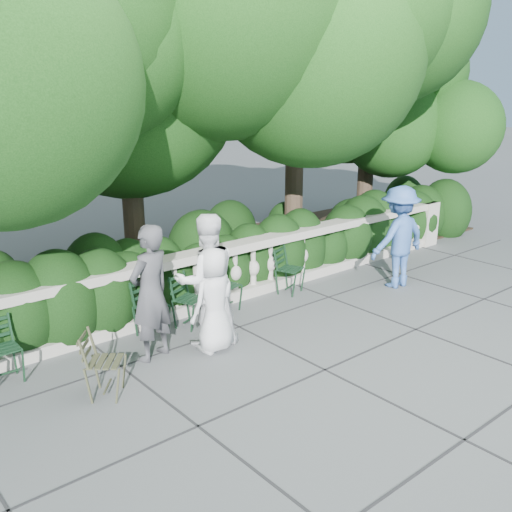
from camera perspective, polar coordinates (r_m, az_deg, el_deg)
ground at (r=8.58m, az=4.34°, el=-7.89°), size 90.00×90.00×0.00m
balustrade at (r=9.67m, az=-3.05°, el=-1.87°), size 12.00×0.44×1.00m
shrub_hedge at (r=10.76m, az=-6.86°, el=-2.76°), size 15.00×2.60×1.70m
tree_canopy at (r=10.71m, az=-5.00°, el=18.77°), size 15.04×6.52×6.78m
chair_b at (r=7.82m, az=-23.39°, el=-11.89°), size 0.44×0.48×0.84m
chair_c at (r=8.62m, az=-9.60°, el=-7.95°), size 0.54×0.57×0.84m
chair_d at (r=8.84m, az=-5.81°, el=-7.16°), size 0.59×0.61×0.84m
chair_e at (r=9.33m, az=-2.35°, el=-5.76°), size 0.54×0.57×0.84m
chair_f at (r=10.18m, az=4.11°, el=-3.83°), size 0.58×0.60×0.84m
chair_weathered at (r=7.22m, az=-13.44°, el=-13.39°), size 0.65×0.64×0.84m
person_businessman at (r=7.86m, az=-4.22°, el=-4.37°), size 0.80×0.59×1.49m
person_woman_grey at (r=7.67m, az=-10.52°, el=-3.66°), size 0.78×0.62×1.86m
person_casual_man at (r=8.00m, az=-4.96°, el=-2.43°), size 1.09×0.96×1.90m
person_older_blue at (r=10.63m, az=14.07°, el=1.86°), size 1.27×0.81×1.86m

